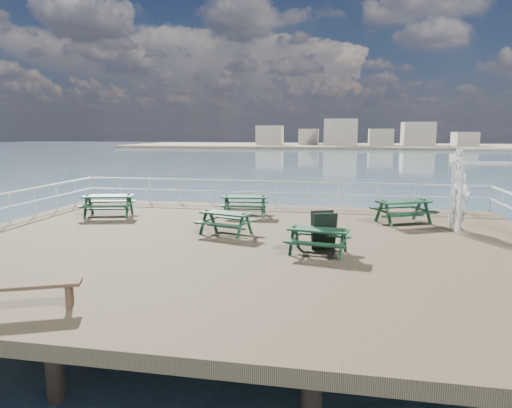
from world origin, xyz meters
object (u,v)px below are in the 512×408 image
object	(u,v)px
picnic_table_d	(226,218)
person	(461,201)
trellis_arbor	(490,195)
picnic_table_b	(245,201)
flat_bench_far	(30,290)
picnic_table_c	(403,207)
picnic_table_e	(318,236)
picnic_table_a	(109,201)

from	to	relation	value
picnic_table_d	person	world-z (taller)	person
trellis_arbor	picnic_table_b	bearing A→B (deg)	169.56
picnic_table_b	flat_bench_far	bearing A→B (deg)	-105.23
picnic_table_b	picnic_table_c	xyz separation A→B (m)	(5.88, -0.46, 0.04)
picnic_table_b	picnic_table_c	size ratio (longest dim) A/B	0.79
picnic_table_d	picnic_table_c	bearing A→B (deg)	43.39
trellis_arbor	picnic_table_e	bearing A→B (deg)	-145.41
picnic_table_a	person	world-z (taller)	person
trellis_arbor	person	world-z (taller)	trellis_arbor
picnic_table_a	picnic_table_c	size ratio (longest dim) A/B	0.93
flat_bench_far	trellis_arbor	world-z (taller)	trellis_arbor
picnic_table_e	picnic_table_b	bearing A→B (deg)	130.49
flat_bench_far	trellis_arbor	size ratio (longest dim) A/B	0.66
picnic_table_a	picnic_table_e	xyz separation A→B (m)	(8.27, -4.02, -0.09)
picnic_table_a	person	size ratio (longest dim) A/B	1.12
picnic_table_c	picnic_table_d	world-z (taller)	picnic_table_c
picnic_table_e	person	xyz separation A→B (m)	(4.44, 3.80, 0.48)
flat_bench_far	person	bearing A→B (deg)	19.56
picnic_table_d	trellis_arbor	world-z (taller)	trellis_arbor
flat_bench_far	picnic_table_c	bearing A→B (deg)	27.98
picnic_table_c	person	size ratio (longest dim) A/B	1.21
picnic_table_d	picnic_table_a	bearing A→B (deg)	174.49
picnic_table_b	trellis_arbor	distance (m)	8.55
trellis_arbor	person	size ratio (longest dim) A/B	1.40
picnic_table_b	trellis_arbor	bearing A→B (deg)	-14.83
picnic_table_c	flat_bench_far	xyz separation A→B (m)	(-7.75, -9.63, -0.20)
picnic_table_b	person	size ratio (longest dim) A/B	0.95
picnic_table_b	picnic_table_e	world-z (taller)	picnic_table_b
picnic_table_a	trellis_arbor	bearing A→B (deg)	-15.41
picnic_table_a	picnic_table_e	size ratio (longest dim) A/B	1.23
picnic_table_d	flat_bench_far	distance (m)	7.04
picnic_table_d	picnic_table_e	size ratio (longest dim) A/B	1.09
flat_bench_far	person	distance (m)	12.85
picnic_table_c	picnic_table_e	world-z (taller)	picnic_table_c
picnic_table_e	flat_bench_far	distance (m)	7.00
person	picnic_table_a	bearing A→B (deg)	143.68
picnic_table_b	picnic_table_d	world-z (taller)	picnic_table_b
picnic_table_c	flat_bench_far	world-z (taller)	picnic_table_c
picnic_table_b	flat_bench_far	xyz separation A→B (m)	(-1.86, -10.09, -0.16)
picnic_table_a	picnic_table_d	distance (m)	5.68
person	picnic_table_b	bearing A→B (deg)	134.38
picnic_table_b	picnic_table_e	bearing A→B (deg)	-63.64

